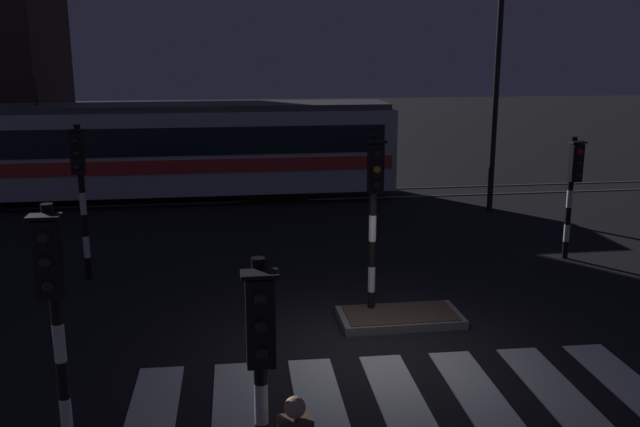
# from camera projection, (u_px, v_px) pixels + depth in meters

# --- Properties ---
(ground_plane) EXTENTS (120.00, 120.00, 0.00)m
(ground_plane) POSITION_uv_depth(u_px,v_px,m) (374.00, 353.00, 11.88)
(ground_plane) COLOR black
(rail_near) EXTENTS (80.00, 0.12, 0.03)m
(rail_near) POSITION_uv_depth(u_px,v_px,m) (294.00, 200.00, 23.70)
(rail_near) COLOR #59595E
(rail_near) RESTS_ON ground
(rail_far) EXTENTS (80.00, 0.12, 0.03)m
(rail_far) POSITION_uv_depth(u_px,v_px,m) (290.00, 192.00, 25.08)
(rail_far) COLOR #59595E
(rail_far) RESTS_ON ground
(crosswalk_zebra) EXTENTS (8.00, 4.72, 0.02)m
(crosswalk_zebra) POSITION_uv_depth(u_px,v_px,m) (413.00, 427.00, 9.56)
(crosswalk_zebra) COLOR silver
(crosswalk_zebra) RESTS_ON ground
(traffic_island) EXTENTS (2.31, 1.16, 0.18)m
(traffic_island) POSITION_uv_depth(u_px,v_px,m) (400.00, 317.00, 13.24)
(traffic_island) COLOR slate
(traffic_island) RESTS_ON ground
(traffic_light_corner_far_right) EXTENTS (0.36, 0.42, 3.01)m
(traffic_light_corner_far_right) POSITION_uv_depth(u_px,v_px,m) (573.00, 180.00, 16.69)
(traffic_light_corner_far_right) COLOR black
(traffic_light_corner_far_right) RESTS_ON ground
(traffic_light_corner_far_left) EXTENTS (0.36, 0.42, 3.47)m
(traffic_light_corner_far_left) POSITION_uv_depth(u_px,v_px,m) (80.00, 179.00, 15.11)
(traffic_light_corner_far_left) COLOR black
(traffic_light_corner_far_left) RESTS_ON ground
(traffic_light_median_centre) EXTENTS (0.36, 0.42, 3.53)m
(traffic_light_median_centre) POSITION_uv_depth(u_px,v_px,m) (374.00, 200.00, 12.91)
(traffic_light_median_centre) COLOR black
(traffic_light_median_centre) RESTS_ON ground
(traffic_light_kerb_mid_left) EXTENTS (0.36, 0.42, 3.10)m
(traffic_light_kerb_mid_left) POSITION_uv_depth(u_px,v_px,m) (261.00, 362.00, 6.90)
(traffic_light_kerb_mid_left) COLOR black
(traffic_light_kerb_mid_left) RESTS_ON ground
(traffic_light_corner_near_left) EXTENTS (0.36, 0.42, 3.36)m
(traffic_light_corner_near_left) POSITION_uv_depth(u_px,v_px,m) (54.00, 302.00, 8.02)
(traffic_light_corner_near_left) COLOR black
(traffic_light_corner_near_left) RESTS_ON ground
(street_lamp_trackside_right) EXTENTS (0.44, 1.21, 7.67)m
(street_lamp_trackside_right) POSITION_uv_depth(u_px,v_px,m) (501.00, 56.00, 20.91)
(street_lamp_trackside_right) COLOR black
(street_lamp_trackside_right) RESTS_ON ground
(tram) EXTENTS (18.09, 2.58, 4.15)m
(tram) POSITION_uv_depth(u_px,v_px,m) (126.00, 150.00, 23.19)
(tram) COLOR silver
(tram) RESTS_ON ground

